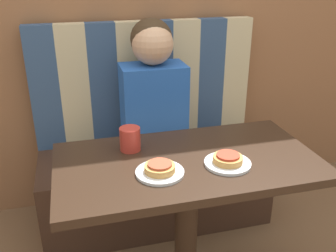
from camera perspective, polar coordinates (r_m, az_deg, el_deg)
booth_seat at (r=2.29m, az=-2.02°, el=-8.89°), size 1.31×0.53×0.44m
booth_backrest at (r=2.25m, az=-3.52°, el=6.69°), size 1.31×0.08×0.71m
dining_table at (r=1.57m, az=2.93°, el=-8.41°), size 1.06×0.57×0.72m
person at (r=2.03m, az=-2.29°, el=5.93°), size 0.35×0.25×0.76m
plate_left at (r=1.41m, az=-1.25°, el=-7.09°), size 0.18×0.18×0.01m
plate_right at (r=1.49m, az=9.06°, el=-5.64°), size 0.18×0.18×0.01m
pizza_left at (r=1.40m, az=-1.26°, el=-6.33°), size 0.12×0.12×0.03m
pizza_right at (r=1.48m, az=9.11°, el=-4.91°), size 0.12×0.12×0.03m
drinking_cup at (r=1.58m, az=-5.80°, el=-1.98°), size 0.09×0.09×0.10m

